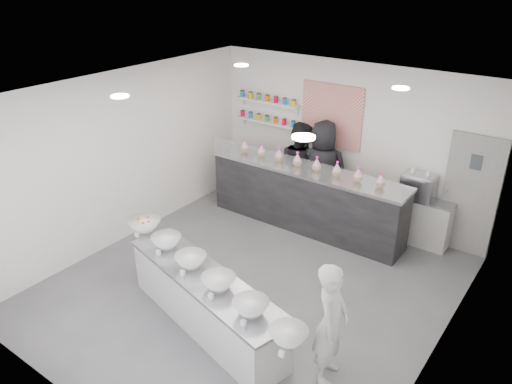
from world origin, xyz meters
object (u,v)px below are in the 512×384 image
back_bar (305,198)px  prep_counter (206,301)px  espresso_ledge (416,220)px  staff_right (322,171)px  espresso_machine (418,186)px  staff_left (299,168)px  woman_prep (331,324)px

back_bar → prep_counter: bearing=-83.5°
espresso_ledge → staff_right: bearing=-174.4°
prep_counter → espresso_machine: espresso_machine is taller
prep_counter → espresso_machine: size_ratio=5.33×
prep_counter → espresso_ledge: bearing=83.1°
prep_counter → staff_left: size_ratio=1.58×
woman_prep → staff_right: 4.13m
espresso_ledge → staff_right: size_ratio=0.59×
staff_left → staff_right: 0.51m
prep_counter → back_bar: 3.23m
prep_counter → espresso_machine: 4.21m
back_bar → staff_left: staff_left is taller
woman_prep → staff_right: bearing=16.7°
espresso_ledge → woman_prep: woman_prep is taller
staff_left → staff_right: (0.50, 0.00, 0.05)m
staff_right → espresso_ledge: bearing=164.5°
espresso_machine → woman_prep: (0.34, -3.72, -0.29)m
espresso_ledge → back_bar: bearing=-159.9°
espresso_machine → prep_counter: bearing=-110.5°
espresso_machine → woman_prep: woman_prep is taller
prep_counter → staff_right: (-0.32, 3.71, 0.58)m
staff_right → espresso_machine: bearing=164.7°
staff_right → prep_counter: bearing=73.8°
woman_prep → staff_left: staff_left is taller
back_bar → staff_right: bearing=84.4°
espresso_machine → staff_right: staff_right is taller
espresso_ledge → staff_right: 1.91m
woman_prep → staff_right: (-2.11, 3.54, 0.19)m
back_bar → espresso_machine: espresso_machine is taller
espresso_ledge → staff_right: staff_right is taller
prep_counter → staff_right: bearing=109.2°
staff_left → woman_prep: bearing=140.9°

